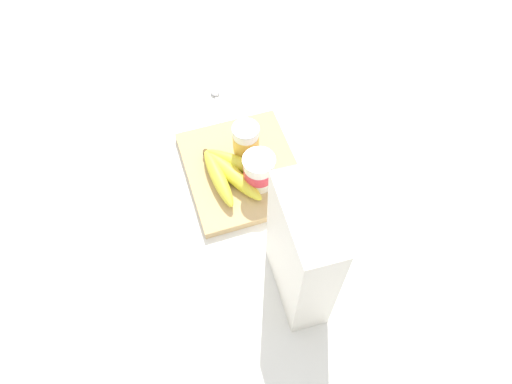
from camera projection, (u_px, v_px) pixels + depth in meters
ground_plane at (242, 172)px, 1.13m from camera, size 2.40×2.40×0.00m
cutting_board at (242, 170)px, 1.13m from camera, size 0.30×0.26×0.02m
cereal_box at (301, 254)px, 0.85m from camera, size 0.18×0.08×0.30m
yogurt_cup_front at (246, 142)px, 1.10m from camera, size 0.06×0.06×0.09m
yogurt_cup_back at (259, 171)px, 1.06m from camera, size 0.07×0.07×0.09m
banana_bunch at (230, 172)px, 1.09m from camera, size 0.19×0.15×0.04m
spoon at (216, 99)px, 1.26m from camera, size 0.13×0.03×0.01m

